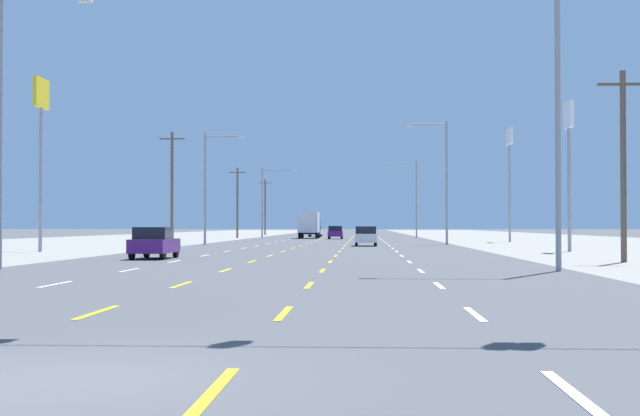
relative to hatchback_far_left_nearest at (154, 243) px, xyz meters
name	(u,v)px	position (x,y,z in m)	size (l,w,h in m)	color
ground_plane	(326,244)	(6.94, 33.34, -0.78)	(572.00, 572.00, 0.00)	#4C4C4F
lot_apron_left	(45,244)	(-17.81, 33.34, -0.78)	(28.00, 440.00, 0.01)	gray
lot_apron_right	(617,244)	(31.69, 33.34, -0.78)	(28.00, 440.00, 0.01)	gray
lane_markings	(339,238)	(6.94, 71.84, -0.78)	(10.64, 227.60, 0.01)	white
signal_span_wire	(200,17)	(7.28, -26.52, 4.53)	(27.46, 0.52, 8.75)	brown
hatchback_far_left_nearest	(154,243)	(0.00, 0.00, 0.00)	(1.72, 3.90, 1.54)	#4C196B
hatchback_inner_right_near	(366,236)	(10.34, 26.40, 0.00)	(1.72, 3.90, 1.54)	white
hatchback_center_turn_mid	(336,232)	(6.85, 60.84, 0.00)	(1.72, 3.90, 1.54)	#4C196B
box_truck_inner_left_midfar	(309,224)	(3.45, 65.13, 1.05)	(2.40, 7.20, 3.23)	navy
sedan_inner_left_far	(315,231)	(3.33, 81.06, -0.03)	(1.80, 4.50, 1.46)	white
pole_sign_left_row_1	(41,120)	(-9.73, 10.80, 7.35)	(0.24, 2.16, 10.72)	gray
pole_sign_right_row_1	(569,140)	(22.89, 12.67, 6.14)	(0.24, 1.82, 9.32)	gray
pole_sign_right_row_2	(509,155)	(24.39, 43.56, 7.74)	(0.24, 2.66, 11.05)	gray
streetlight_left_row_0	(8,111)	(-2.91, -10.43, 5.06)	(3.51, 0.26, 10.27)	gray
streetlight_right_row_0	(545,100)	(16.63, -10.43, 5.31)	(4.56, 0.26, 10.52)	gray
streetlight_left_row_1	(209,181)	(-2.90, 30.89, 4.58)	(3.38, 0.26, 9.38)	gray
streetlight_right_row_1	(443,175)	(16.80, 30.89, 5.06)	(3.39, 0.26, 10.30)	gray
streetlight_left_row_2	(266,197)	(-2.69, 72.20, 4.60)	(4.64, 0.26, 9.13)	gray
streetlight_right_row_2	(414,193)	(16.71, 72.20, 5.00)	(3.92, 0.26, 10.06)	gray
utility_pole_right_row_0	(623,162)	(21.60, -2.89, 3.64)	(2.20, 0.26, 8.45)	brown
utility_pole_left_row_1	(172,186)	(-6.34, 32.27, 4.26)	(2.20, 0.26, 9.69)	brown
utility_pole_left_row_2	(237,201)	(-5.87, 67.87, 3.88)	(2.20, 0.26, 8.94)	brown
utility_pole_left_row_3	(265,206)	(-6.35, 103.10, 4.07)	(2.20, 0.26, 9.31)	brown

